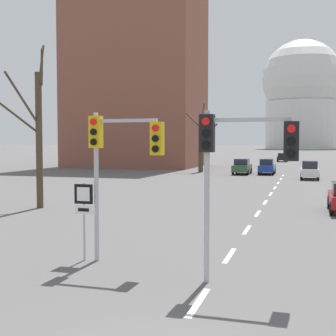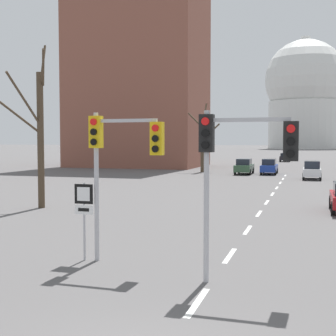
{
  "view_description": "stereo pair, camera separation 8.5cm",
  "coord_description": "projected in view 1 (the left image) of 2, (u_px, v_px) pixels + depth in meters",
  "views": [
    {
      "loc": [
        2.28,
        -6.26,
        3.65
      ],
      "look_at": [
        -1.65,
        7.05,
        2.84
      ],
      "focal_mm": 50.0,
      "sensor_mm": 36.0,
      "label": 1
    },
    {
      "loc": [
        2.36,
        -6.23,
        3.65
      ],
      "look_at": [
        -1.65,
        7.05,
        2.84
      ],
      "focal_mm": 50.0,
      "sensor_mm": 36.0,
      "label": 2
    }
  ],
  "objects": [
    {
      "name": "lane_stripe_9",
      "position": [
        283.0,
        175.0,
        49.34
      ],
      "size": [
        0.16,
        2.0,
        0.01
      ],
      "primitive_type": "cube",
      "color": "silver",
      "rests_on": "ground_plane"
    },
    {
      "name": "lane_stripe_7",
      "position": [
        278.0,
        183.0,
        40.72
      ],
      "size": [
        0.16,
        2.0,
        0.01
      ],
      "primitive_type": "cube",
      "color": "silver",
      "rests_on": "ground_plane"
    },
    {
      "name": "lane_stripe_6",
      "position": [
        275.0,
        188.0,
        36.41
      ],
      "size": [
        0.16,
        2.0,
        0.01
      ],
      "primitive_type": "cube",
      "color": "silver",
      "rests_on": "ground_plane"
    },
    {
      "name": "route_sign_post",
      "position": [
        84.0,
        208.0,
        14.18
      ],
      "size": [
        0.6,
        0.08,
        2.39
      ],
      "color": "#B2B2B7",
      "rests_on": "ground_plane"
    },
    {
      "name": "lane_stripe_8",
      "position": [
        281.0,
        179.0,
        45.03
      ],
      "size": [
        0.16,
        2.0,
        0.01
      ],
      "primitive_type": "cube",
      "color": "silver",
      "rests_on": "ground_plane"
    },
    {
      "name": "bare_tree_left_near",
      "position": [
        37.0,
        132.0,
        25.18
      ],
      "size": [
        3.85,
        3.67,
        9.04
      ],
      "color": "#473828",
      "rests_on": "ground_plane"
    },
    {
      "name": "lane_stripe_5",
      "position": [
        271.0,
        194.0,
        32.11
      ],
      "size": [
        0.16,
        2.0,
        0.01
      ],
      "primitive_type": "cube",
      "color": "silver",
      "rests_on": "ground_plane"
    },
    {
      "name": "lane_stripe_4",
      "position": [
        265.0,
        202.0,
        27.8
      ],
      "size": [
        0.16,
        2.0,
        0.01
      ],
      "primitive_type": "cube",
      "color": "silver",
      "rests_on": "ground_plane"
    },
    {
      "name": "traffic_signal_centre_tall",
      "position": [
        237.0,
        153.0,
        11.7
      ],
      "size": [
        2.44,
        0.34,
        4.42
      ],
      "color": "#B2B2B7",
      "rests_on": "ground_plane"
    },
    {
      "name": "lane_stripe_0",
      "position": [
        198.0,
        302.0,
        10.56
      ],
      "size": [
        0.16,
        2.0,
        0.01
      ],
      "primitive_type": "cube",
      "color": "silver",
      "rests_on": "ground_plane"
    },
    {
      "name": "sedan_near_left",
      "position": [
        282.0,
        157.0,
        82.25
      ],
      "size": [
        1.78,
        3.87,
        1.51
      ],
      "color": "black",
      "rests_on": "ground_plane"
    },
    {
      "name": "bare_tree_left_far",
      "position": [
        201.0,
        141.0,
        54.8
      ],
      "size": [
        3.88,
        1.87,
        8.14
      ],
      "color": "#473828",
      "rests_on": "ground_plane"
    },
    {
      "name": "sedan_near_right",
      "position": [
        310.0,
        170.0,
        44.48
      ],
      "size": [
        1.7,
        3.96,
        1.74
      ],
      "color": "silver",
      "rests_on": "ground_plane"
    },
    {
      "name": "traffic_signal_near_left",
      "position": [
        117.0,
        149.0,
        13.86
      ],
      "size": [
        2.29,
        0.34,
        4.5
      ],
      "color": "#B2B2B7",
      "rests_on": "ground_plane"
    },
    {
      "name": "lane_stripe_2",
      "position": [
        247.0,
        230.0,
        19.18
      ],
      "size": [
        0.16,
        2.0,
        0.01
      ],
      "primitive_type": "cube",
      "color": "silver",
      "rests_on": "ground_plane"
    },
    {
      "name": "apartment_block_left",
      "position": [
        137.0,
        77.0,
        67.42
      ],
      "size": [
        18.0,
        14.0,
        25.78
      ],
      "primitive_type": "cube",
      "color": "brown",
      "rests_on": "ground_plane"
    },
    {
      "name": "sedan_far_left",
      "position": [
        267.0,
        167.0,
        51.23
      ],
      "size": [
        1.69,
        4.58,
        1.69
      ],
      "color": "navy",
      "rests_on": "ground_plane"
    },
    {
      "name": "lane_stripe_3",
      "position": [
        258.0,
        213.0,
        23.49
      ],
      "size": [
        0.16,
        2.0,
        0.01
      ],
      "primitive_type": "cube",
      "color": "silver",
      "rests_on": "ground_plane"
    },
    {
      "name": "lane_stripe_1",
      "position": [
        230.0,
        255.0,
        14.87
      ],
      "size": [
        0.16,
        2.0,
        0.01
      ],
      "primitive_type": "cube",
      "color": "silver",
      "rests_on": "ground_plane"
    },
    {
      "name": "capitol_dome",
      "position": [
        302.0,
        95.0,
        215.0
      ],
      "size": [
        36.26,
        36.26,
        51.22
      ],
      "color": "silver",
      "rests_on": "ground_plane"
    },
    {
      "name": "sedan_far_right",
      "position": [
        242.0,
        166.0,
        51.24
      ],
      "size": [
        1.78,
        4.5,
        1.7
      ],
      "color": "#2D4C33",
      "rests_on": "ground_plane"
    }
  ]
}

